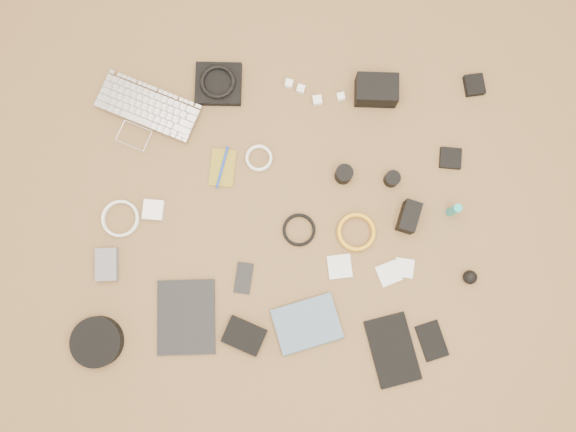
{
  "coord_description": "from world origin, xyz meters",
  "views": [
    {
      "loc": [
        0.04,
        -0.23,
        1.95
      ],
      "look_at": [
        0.03,
        0.02,
        0.02
      ],
      "focal_mm": 35.0,
      "sensor_mm": 36.0,
      "label": 1
    }
  ],
  "objects_px": {
    "paperback": "(314,347)",
    "laptop": "(142,120)",
    "tablet": "(186,317)",
    "dslr_camera": "(376,90)",
    "phone": "(244,278)",
    "headphone_case": "(97,342)"
  },
  "relations": [
    {
      "from": "dslr_camera",
      "to": "phone",
      "type": "bearing_deg",
      "value": -123.42
    },
    {
      "from": "headphone_case",
      "to": "laptop",
      "type": "bearing_deg",
      "value": 81.34
    },
    {
      "from": "tablet",
      "to": "headphone_case",
      "type": "bearing_deg",
      "value": -166.18
    },
    {
      "from": "phone",
      "to": "headphone_case",
      "type": "bearing_deg",
      "value": -148.42
    },
    {
      "from": "phone",
      "to": "paperback",
      "type": "bearing_deg",
      "value": -36.05
    },
    {
      "from": "paperback",
      "to": "laptop",
      "type": "bearing_deg",
      "value": 20.88
    },
    {
      "from": "tablet",
      "to": "phone",
      "type": "relative_size",
      "value": 2.38
    },
    {
      "from": "laptop",
      "to": "paperback",
      "type": "height_order",
      "value": "laptop"
    },
    {
      "from": "headphone_case",
      "to": "phone",
      "type": "bearing_deg",
      "value": 23.98
    },
    {
      "from": "dslr_camera",
      "to": "headphone_case",
      "type": "distance_m",
      "value": 1.3
    },
    {
      "from": "dslr_camera",
      "to": "paperback",
      "type": "height_order",
      "value": "dslr_camera"
    },
    {
      "from": "laptop",
      "to": "tablet",
      "type": "distance_m",
      "value": 0.72
    },
    {
      "from": "dslr_camera",
      "to": "tablet",
      "type": "distance_m",
      "value": 1.04
    },
    {
      "from": "tablet",
      "to": "paperback",
      "type": "xyz_separation_m",
      "value": [
        0.44,
        -0.1,
        0.0
      ]
    },
    {
      "from": "dslr_camera",
      "to": "tablet",
      "type": "bearing_deg",
      "value": -128.01
    },
    {
      "from": "phone",
      "to": "laptop",
      "type": "bearing_deg",
      "value": 131.2
    },
    {
      "from": "tablet",
      "to": "headphone_case",
      "type": "relative_size",
      "value": 1.48
    },
    {
      "from": "tablet",
      "to": "phone",
      "type": "distance_m",
      "value": 0.24
    },
    {
      "from": "tablet",
      "to": "phone",
      "type": "bearing_deg",
      "value": 32.66
    },
    {
      "from": "laptop",
      "to": "phone",
      "type": "relative_size",
      "value": 3.4
    },
    {
      "from": "laptop",
      "to": "paperback",
      "type": "relative_size",
      "value": 1.69
    },
    {
      "from": "dslr_camera",
      "to": "tablet",
      "type": "xyz_separation_m",
      "value": [
        -0.66,
        -0.8,
        -0.04
      ]
    }
  ]
}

